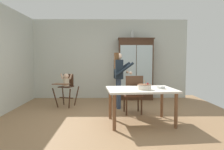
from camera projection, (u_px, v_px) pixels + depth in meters
ground_plane at (110, 119)px, 4.86m from camera, size 6.24×6.24×0.00m
wall_back at (110, 59)px, 7.38m from camera, size 5.32×0.06×2.70m
china_cabinet at (135, 69)px, 7.15m from camera, size 1.18×0.48×2.05m
ceramic_vase at (132, 35)px, 7.07m from camera, size 0.13×0.13×0.27m
high_chair_with_toddler at (66, 84)px, 6.07m from camera, size 0.72×0.80×0.95m
adult_person at (119, 73)px, 5.86m from camera, size 0.55×0.54×1.53m
dining_table at (141, 93)px, 4.51m from camera, size 1.49×1.12×0.74m
birthday_cake at (144, 87)px, 4.36m from camera, size 0.28×0.28×0.19m
serving_bowl at (161, 87)px, 4.50m from camera, size 0.18×0.18×0.05m
dining_chair_far_side at (133, 92)px, 5.23m from camera, size 0.47×0.47×0.96m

